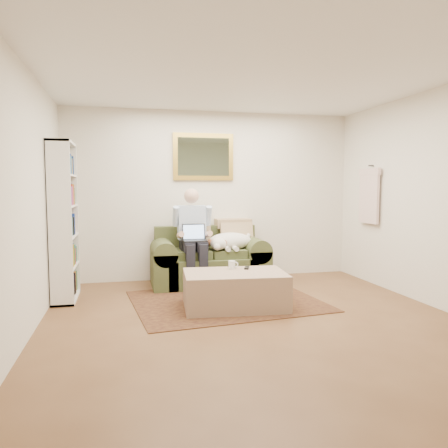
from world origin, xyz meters
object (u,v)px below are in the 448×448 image
object	(u,v)px
sofa	(209,265)
sleeping_dog	(230,241)
seated_man	(194,238)
laptop	(194,236)
coffee_mug	(232,265)
bookshelf	(64,222)
ottoman	(235,290)

from	to	relation	value
sofa	sleeping_dog	distance (m)	0.47
sofa	seated_man	world-z (taller)	seated_man
seated_man	sleeping_dog	world-z (taller)	seated_man
laptop	coffee_mug	bearing A→B (deg)	-70.33
sleeping_dog	bookshelf	xyz separation A→B (m)	(-2.26, -0.36, 0.36)
bookshelf	coffee_mug	bearing A→B (deg)	-18.49
seated_man	laptop	distance (m)	0.07
coffee_mug	bookshelf	xyz separation A→B (m)	(-2.03, 0.68, 0.52)
sleeping_dog	coffee_mug	world-z (taller)	sleeping_dog
laptop	coffee_mug	size ratio (longest dim) A/B	3.26
seated_man	ottoman	world-z (taller)	seated_man
sofa	coffee_mug	world-z (taller)	sofa
sofa	bookshelf	distance (m)	2.13
coffee_mug	bookshelf	size ratio (longest dim) A/B	0.05
seated_man	bookshelf	world-z (taller)	bookshelf
seated_man	coffee_mug	xyz separation A→B (m)	(0.32, -0.96, -0.22)
seated_man	sleeping_dog	size ratio (longest dim) A/B	2.04
seated_man	coffee_mug	distance (m)	1.04
bookshelf	sofa	bearing A→B (deg)	12.67
seated_man	laptop	size ratio (longest dim) A/B	4.33
laptop	coffee_mug	distance (m)	0.99
ottoman	coffee_mug	world-z (taller)	coffee_mug
sofa	ottoman	distance (m)	1.34
seated_man	sleeping_dog	xyz separation A→B (m)	(0.55, 0.07, -0.06)
sofa	bookshelf	bearing A→B (deg)	-167.33
sofa	laptop	size ratio (longest dim) A/B	5.15
sofa	ottoman	size ratio (longest dim) A/B	1.41
sleeping_dog	ottoman	world-z (taller)	sleeping_dog
bookshelf	sleeping_dog	bearing A→B (deg)	8.93
coffee_mug	ottoman	bearing A→B (deg)	-94.07
sofa	laptop	xyz separation A→B (m)	(-0.25, -0.22, 0.45)
seated_man	coffee_mug	size ratio (longest dim) A/B	14.14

